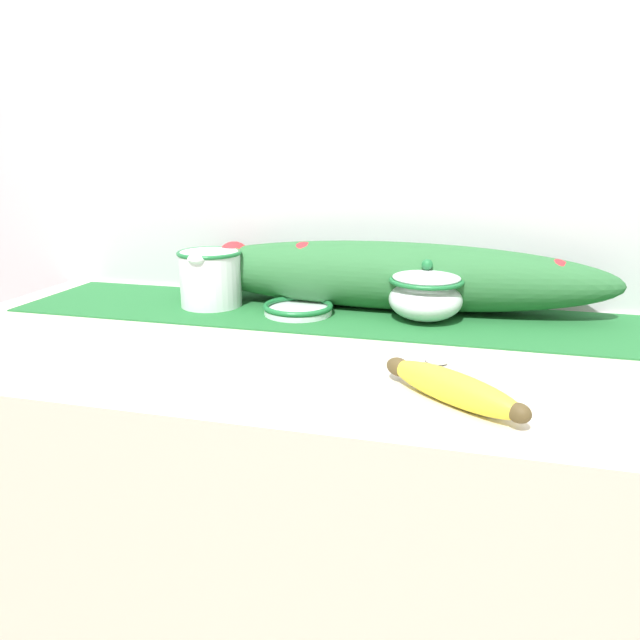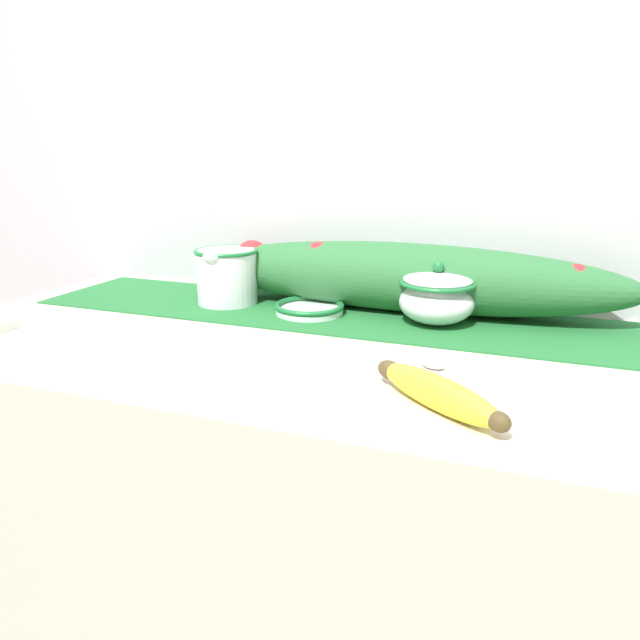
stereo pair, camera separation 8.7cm
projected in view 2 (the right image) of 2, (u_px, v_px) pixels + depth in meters
countertop at (362, 590)px, 1.03m from camera, size 1.55×0.61×0.92m
back_wall at (417, 163)px, 1.11m from camera, size 2.35×0.04×2.40m
table_runner at (393, 320)px, 1.04m from camera, size 1.42×0.26×0.00m
cream_pitcher at (227, 274)px, 1.14m from camera, size 0.13×0.15×0.11m
sugar_bowl at (437, 296)px, 1.00m from camera, size 0.13×0.13×0.11m
small_dish at (309, 308)px, 1.08m from camera, size 0.13×0.13×0.02m
banana at (437, 392)px, 0.68m from camera, size 0.19×0.15×0.04m
spoon at (423, 363)px, 0.82m from camera, size 0.18×0.06×0.01m
poinsettia_garland at (400, 276)px, 1.09m from camera, size 0.84×0.14×0.13m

